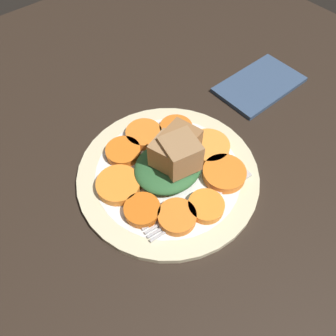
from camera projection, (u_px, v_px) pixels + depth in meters
The scene contains 14 objects.
table_slab at pixel (168, 179), 51.12cm from camera, with size 120.00×120.00×2.00cm, color black.
plate at pixel (168, 174), 49.88cm from camera, with size 27.51×27.51×1.05cm.
carrot_slice_0 at pixel (224, 173), 48.44cm from camera, with size 6.45×6.45×1.33cm, color orange.
carrot_slice_1 at pixel (209, 147), 51.37cm from camera, with size 6.60×6.60×1.33cm, color orange.
carrot_slice_2 at pixel (176, 129), 53.55cm from camera, with size 5.41×5.41×1.33cm, color orange.
carrot_slice_3 at pixel (144, 134), 52.92cm from camera, with size 5.85×5.85×1.33cm, color orange.
carrot_slice_4 at pixel (123, 152), 50.81cm from camera, with size 5.43×5.43×1.33cm, color orange.
carrot_slice_5 at pixel (118, 185), 47.28cm from camera, with size 6.41×6.41×1.33cm, color orange.
carrot_slice_6 at pixel (142, 210), 44.90cm from camera, with size 5.08×5.08×1.33cm, color orange.
carrot_slice_7 at pixel (177, 217), 44.31cm from camera, with size 5.30×5.30×1.33cm, color orange.
carrot_slice_8 at pixel (207, 205), 45.33cm from camera, with size 5.07×5.07×1.33cm, color orange.
center_pile at pixel (173, 158), 46.96cm from camera, with size 10.41×9.37×7.34cm.
fork at pixel (198, 204), 45.99cm from camera, with size 18.24×3.71×0.40cm.
napkin at pixel (259, 85), 61.92cm from camera, with size 16.38×9.83×0.80cm.
Camera 1 is at (-18.16, -21.54, 43.69)cm, focal length 35.00 mm.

